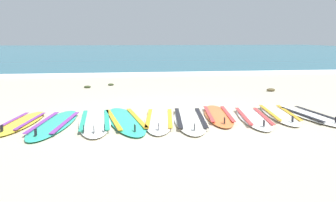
{
  "coord_description": "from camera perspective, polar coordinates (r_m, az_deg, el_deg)",
  "views": [
    {
      "loc": [
        -1.05,
        -6.93,
        1.62
      ],
      "look_at": [
        -0.01,
        0.62,
        0.25
      ],
      "focal_mm": 37.65,
      "sensor_mm": 36.0,
      "label": 1
    }
  ],
  "objects": [
    {
      "name": "surfboard_3",
      "position": [
        6.94,
        -6.96,
        -3.1
      ],
      "size": [
        1.0,
        2.58,
        0.18
      ],
      "color": "#2DB793",
      "rests_on": "ground"
    },
    {
      "name": "seaweed_clump_by_the_boards",
      "position": [
        11.84,
        -12.92,
        2.26
      ],
      "size": [
        0.23,
        0.18,
        0.08
      ],
      "primitive_type": "ellipsoid",
      "color": "#2D381E",
      "rests_on": "ground"
    },
    {
      "name": "surfboard_0",
      "position": [
        7.26,
        -22.62,
        -3.22
      ],
      "size": [
        0.79,
        2.03,
        0.18
      ],
      "color": "yellow",
      "rests_on": "ground"
    },
    {
      "name": "ground_plane",
      "position": [
        7.2,
        0.74,
        -2.83
      ],
      "size": [
        80.0,
        80.0,
        0.0
      ],
      "primitive_type": "plane",
      "color": "#B7AD93"
    },
    {
      "name": "surfboard_7",
      "position": [
        7.33,
        13.62,
        -2.58
      ],
      "size": [
        0.89,
        2.27,
        0.18
      ],
      "color": "white",
      "rests_on": "ground"
    },
    {
      "name": "surfboard_2",
      "position": [
        6.94,
        -11.69,
        -3.23
      ],
      "size": [
        0.72,
        2.47,
        0.18
      ],
      "color": "silver",
      "rests_on": "ground"
    },
    {
      "name": "wave_foam_strip",
      "position": [
        15.38,
        -3.93,
        4.33
      ],
      "size": [
        80.0,
        0.78,
        0.11
      ],
      "primitive_type": "cube",
      "color": "white",
      "rests_on": "ground"
    },
    {
      "name": "surfboard_8",
      "position": [
        7.81,
        17.5,
        -2.0
      ],
      "size": [
        0.87,
        2.24,
        0.18
      ],
      "color": "silver",
      "rests_on": "ground"
    },
    {
      "name": "sea",
      "position": [
        44.92,
        -6.61,
        8.13
      ],
      "size": [
        80.0,
        60.0,
        0.1
      ],
      "primitive_type": "cube",
      "color": "#23667A",
      "rests_on": "ground"
    },
    {
      "name": "surfboard_9",
      "position": [
        7.88,
        21.82,
        -2.16
      ],
      "size": [
        0.74,
        2.18,
        0.18
      ],
      "color": "white",
      "rests_on": "ground"
    },
    {
      "name": "seaweed_clump_mid_sand",
      "position": [
        11.29,
        16.32,
        1.76
      ],
      "size": [
        0.27,
        0.21,
        0.09
      ],
      "primitive_type": "ellipsoid",
      "color": "#4C4228",
      "rests_on": "ground"
    },
    {
      "name": "seaweed_clump_near_shoreline",
      "position": [
        12.3,
        -9.23,
        2.65
      ],
      "size": [
        0.2,
        0.16,
        0.07
      ],
      "primitive_type": "ellipsoid",
      "color": "#2D381E",
      "rests_on": "ground"
    },
    {
      "name": "surfboard_6",
      "position": [
        7.4,
        8.11,
        -2.29
      ],
      "size": [
        0.83,
        2.21,
        0.18
      ],
      "color": "orange",
      "rests_on": "ground"
    },
    {
      "name": "surfboard_4",
      "position": [
        6.94,
        -1.4,
        -3.02
      ],
      "size": [
        0.87,
        2.37,
        0.18
      ],
      "color": "white",
      "rests_on": "ground"
    },
    {
      "name": "surfboard_1",
      "position": [
        6.94,
        -17.91,
        -3.52
      ],
      "size": [
        0.92,
        2.46,
        0.18
      ],
      "color": "#2DB793",
      "rests_on": "ground"
    },
    {
      "name": "surfboard_5",
      "position": [
        6.99,
        3.54,
        -2.94
      ],
      "size": [
        0.91,
        2.54,
        0.18
      ],
      "color": "silver",
      "rests_on": "ground"
    }
  ]
}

